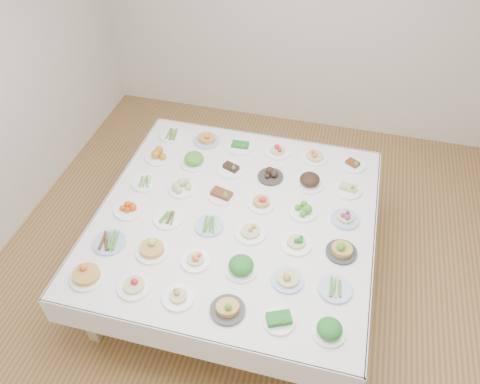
% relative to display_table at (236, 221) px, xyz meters
% --- Properties ---
extents(room_envelope, '(5.02, 5.02, 2.81)m').
position_rel_display_table_xyz_m(room_envelope, '(0.22, 0.02, 1.15)').
color(room_envelope, '#9F6F42').
rests_on(room_envelope, ground).
extents(display_table, '(2.28, 2.28, 0.75)m').
position_rel_display_table_xyz_m(display_table, '(0.00, 0.00, 0.00)').
color(display_table, white).
rests_on(display_table, ground).
extents(dish_0, '(0.26, 0.25, 0.16)m').
position_rel_display_table_xyz_m(dish_0, '(-0.88, -0.88, 0.14)').
color(dish_0, white).
rests_on(dish_0, display_table).
extents(dish_1, '(0.23, 0.23, 0.12)m').
position_rel_display_table_xyz_m(dish_1, '(-0.52, -0.87, 0.12)').
color(dish_1, white).
rests_on(dish_1, display_table).
extents(dish_2, '(0.22, 0.22, 0.11)m').
position_rel_display_table_xyz_m(dish_2, '(-0.18, -0.88, 0.11)').
color(dish_2, white).
rests_on(dish_2, display_table).
extents(dish_3, '(0.24, 0.24, 0.14)m').
position_rel_display_table_xyz_m(dish_3, '(0.18, -0.88, 0.13)').
color(dish_3, '#2F2C29').
rests_on(dish_3, display_table).
extents(dish_4, '(0.22, 0.22, 0.09)m').
position_rel_display_table_xyz_m(dish_4, '(0.54, -0.88, 0.10)').
color(dish_4, white).
rests_on(dish_4, display_table).
extents(dish_5, '(0.25, 0.25, 0.14)m').
position_rel_display_table_xyz_m(dish_5, '(0.87, -0.88, 0.13)').
color(dish_5, white).
rests_on(dish_5, display_table).
extents(dish_6, '(0.28, 0.25, 0.06)m').
position_rel_display_table_xyz_m(dish_6, '(-0.87, -0.54, 0.09)').
color(dish_6, '#4C66B2').
rests_on(dish_6, display_table).
extents(dish_7, '(0.25, 0.25, 0.16)m').
position_rel_display_table_xyz_m(dish_7, '(-0.52, -0.53, 0.14)').
color(dish_7, white).
rests_on(dish_7, display_table).
extents(dish_8, '(0.22, 0.22, 0.10)m').
position_rel_display_table_xyz_m(dish_8, '(-0.17, -0.54, 0.11)').
color(dish_8, white).
rests_on(dish_8, display_table).
extents(dish_9, '(0.25, 0.25, 0.15)m').
position_rel_display_table_xyz_m(dish_9, '(0.18, -0.53, 0.14)').
color(dish_9, white).
rests_on(dish_9, display_table).
extents(dish_10, '(0.23, 0.23, 0.13)m').
position_rel_display_table_xyz_m(dish_10, '(0.53, -0.53, 0.13)').
color(dish_10, '#4C66B2').
rests_on(dish_10, display_table).
extents(dish_11, '(0.24, 0.24, 0.05)m').
position_rel_display_table_xyz_m(dish_11, '(0.88, -0.53, 0.09)').
color(dish_11, '#4C66B2').
rests_on(dish_11, display_table).
extents(dish_12, '(0.25, 0.25, 0.10)m').
position_rel_display_table_xyz_m(dish_12, '(-0.87, -0.17, 0.10)').
color(dish_12, white).
rests_on(dish_12, display_table).
extents(dish_13, '(0.24, 0.24, 0.05)m').
position_rel_display_table_xyz_m(dish_13, '(-0.52, -0.19, 0.08)').
color(dish_13, white).
rests_on(dish_13, display_table).
extents(dish_14, '(0.23, 0.23, 0.05)m').
position_rel_display_table_xyz_m(dish_14, '(-0.17, -0.18, 0.09)').
color(dish_14, '#4C66B2').
rests_on(dish_14, display_table).
extents(dish_15, '(0.24, 0.24, 0.12)m').
position_rel_display_table_xyz_m(dish_15, '(0.17, -0.17, 0.12)').
color(dish_15, white).
rests_on(dish_15, display_table).
extents(dish_16, '(0.24, 0.24, 0.12)m').
position_rel_display_table_xyz_m(dish_16, '(0.54, -0.18, 0.12)').
color(dish_16, white).
rests_on(dish_16, display_table).
extents(dish_17, '(0.24, 0.24, 0.15)m').
position_rel_display_table_xyz_m(dish_17, '(0.89, -0.18, 0.14)').
color(dish_17, '#2F2C29').
rests_on(dish_17, display_table).
extents(dish_18, '(0.23, 0.23, 0.05)m').
position_rel_display_table_xyz_m(dish_18, '(-0.87, 0.17, 0.08)').
color(dish_18, white).
rests_on(dish_18, display_table).
extents(dish_19, '(0.24, 0.24, 0.12)m').
position_rel_display_table_xyz_m(dish_19, '(-0.53, 0.18, 0.12)').
color(dish_19, white).
rests_on(dish_19, display_table).
extents(dish_20, '(0.22, 0.22, 0.11)m').
position_rel_display_table_xyz_m(dish_20, '(-0.17, 0.18, 0.11)').
color(dish_20, white).
rests_on(dish_20, display_table).
extents(dish_21, '(0.22, 0.22, 0.11)m').
position_rel_display_table_xyz_m(dish_21, '(0.18, 0.17, 0.11)').
color(dish_21, white).
rests_on(dish_21, display_table).
extents(dish_22, '(0.23, 0.23, 0.11)m').
position_rel_display_table_xyz_m(dish_22, '(0.54, 0.17, 0.11)').
color(dish_22, white).
rests_on(dish_22, display_table).
extents(dish_23, '(0.22, 0.22, 0.11)m').
position_rel_display_table_xyz_m(dish_23, '(0.88, 0.17, 0.11)').
color(dish_23, '#4C66B2').
rests_on(dish_23, display_table).
extents(dish_24, '(0.25, 0.25, 0.11)m').
position_rel_display_table_xyz_m(dish_24, '(-0.88, 0.53, 0.12)').
color(dish_24, white).
rests_on(dish_24, display_table).
extents(dish_25, '(0.25, 0.25, 0.14)m').
position_rel_display_table_xyz_m(dish_25, '(-0.54, 0.53, 0.13)').
color(dish_25, white).
rests_on(dish_25, display_table).
extents(dish_26, '(0.25, 0.25, 0.10)m').
position_rel_display_table_xyz_m(dish_26, '(-0.18, 0.53, 0.10)').
color(dish_26, white).
rests_on(dish_26, display_table).
extents(dish_27, '(0.23, 0.23, 0.10)m').
position_rel_display_table_xyz_m(dish_27, '(0.18, 0.53, 0.11)').
color(dish_27, '#2F2C29').
rests_on(dish_27, display_table).
extents(dish_28, '(0.29, 0.29, 0.16)m').
position_rel_display_table_xyz_m(dish_28, '(0.53, 0.52, 0.14)').
color(dish_28, white).
rests_on(dish_28, display_table).
extents(dish_29, '(0.24, 0.24, 0.10)m').
position_rel_display_table_xyz_m(dish_29, '(0.87, 0.53, 0.10)').
color(dish_29, white).
rests_on(dish_29, display_table).
extents(dish_30, '(0.24, 0.24, 0.06)m').
position_rel_display_table_xyz_m(dish_30, '(-0.88, 0.87, 0.09)').
color(dish_30, white).
rests_on(dish_30, display_table).
extents(dish_31, '(0.24, 0.24, 0.14)m').
position_rel_display_table_xyz_m(dish_31, '(-0.52, 0.88, 0.13)').
color(dish_31, '#4C66B2').
rests_on(dish_31, display_table).
extents(dish_32, '(0.25, 0.25, 0.10)m').
position_rel_display_table_xyz_m(dish_32, '(-0.19, 0.87, 0.11)').
color(dish_32, white).
rests_on(dish_32, display_table).
extents(dish_33, '(0.24, 0.24, 0.12)m').
position_rel_display_table_xyz_m(dish_33, '(0.18, 0.89, 0.12)').
color(dish_33, white).
rests_on(dish_33, display_table).
extents(dish_34, '(0.23, 0.23, 0.12)m').
position_rel_display_table_xyz_m(dish_34, '(0.53, 0.88, 0.12)').
color(dish_34, white).
rests_on(dish_34, display_table).
extents(dish_35, '(0.23, 0.23, 0.09)m').
position_rel_display_table_xyz_m(dish_35, '(0.88, 0.87, 0.10)').
color(dish_35, white).
rests_on(dish_35, display_table).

